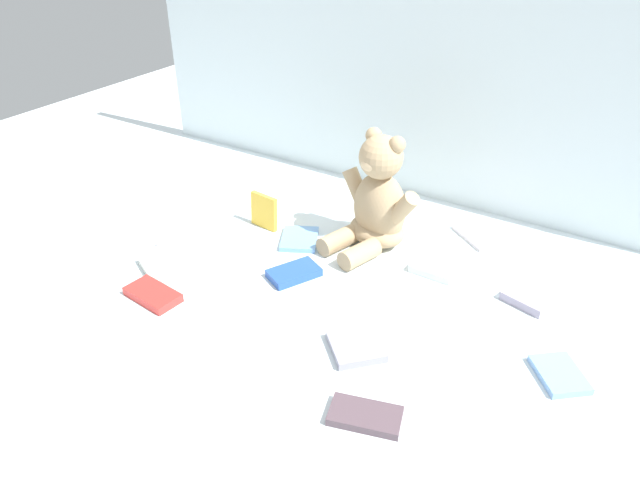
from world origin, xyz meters
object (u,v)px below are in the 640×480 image
(book_case_1, at_px, (435,268))
(book_case_5, at_px, (482,234))
(book_case_4, at_px, (365,416))
(book_case_3, at_px, (560,375))
(book_case_7, at_px, (531,296))
(book_case_9, at_px, (294,273))
(book_case_2, at_px, (356,346))
(book_case_11, at_px, (164,267))
(book_case_6, at_px, (153,294))
(book_case_10, at_px, (181,236))
(teddy_bear, at_px, (377,204))
(book_case_0, at_px, (299,239))
(book_case_8, at_px, (264,211))

(book_case_1, distance_m, book_case_5, 0.22)
(book_case_5, bearing_deg, book_case_4, -141.10)
(book_case_3, distance_m, book_case_7, 0.24)
(book_case_1, distance_m, book_case_7, 0.22)
(book_case_5, distance_m, book_case_9, 0.52)
(book_case_2, bearing_deg, book_case_9, 103.29)
(book_case_2, distance_m, book_case_11, 0.53)
(book_case_4, relative_size, book_case_6, 0.99)
(book_case_6, distance_m, book_case_10, 0.26)
(teddy_bear, distance_m, book_case_10, 0.52)
(book_case_6, xyz_separation_m, book_case_10, (-0.13, 0.23, -0.00))
(book_case_0, distance_m, book_case_2, 0.43)
(book_case_7, xyz_separation_m, book_case_8, (-0.70, -0.05, 0.04))
(teddy_bear, height_order, book_case_10, teddy_bear)
(teddy_bear, height_order, book_case_8, teddy_bear)
(book_case_7, relative_size, book_case_8, 1.08)
(book_case_5, xyz_separation_m, book_case_8, (-0.51, -0.26, 0.04))
(book_case_0, bearing_deg, book_case_2, -68.38)
(book_case_0, height_order, book_case_1, book_case_1)
(book_case_3, bearing_deg, book_case_8, -51.21)
(book_case_3, distance_m, book_case_4, 0.38)
(book_case_6, bearing_deg, book_case_1, -42.43)
(book_case_10, bearing_deg, book_case_9, -11.35)
(book_case_7, xyz_separation_m, book_case_9, (-0.50, -0.20, -0.00))
(book_case_10, bearing_deg, book_case_8, 34.07)
(teddy_bear, relative_size, book_case_7, 2.90)
(book_case_0, height_order, book_case_11, book_case_11)
(book_case_5, bearing_deg, book_case_11, 169.49)
(book_case_1, distance_m, book_case_10, 0.66)
(book_case_4, xyz_separation_m, book_case_5, (-0.03, 0.70, -0.00))
(book_case_2, distance_m, book_case_9, 0.29)
(book_case_6, bearing_deg, book_case_10, 36.24)
(book_case_1, xyz_separation_m, book_case_10, (-0.62, -0.21, -0.00))
(teddy_bear, height_order, book_case_11, teddy_bear)
(book_case_5, xyz_separation_m, book_case_11, (-0.60, -0.55, 0.00))
(book_case_8, bearing_deg, book_case_0, 0.63)
(book_case_6, height_order, book_case_7, same)
(book_case_7, bearing_deg, book_case_0, 21.46)
(book_case_5, relative_size, book_case_10, 1.14)
(book_case_2, bearing_deg, book_case_8, 100.00)
(book_case_7, distance_m, book_case_10, 0.87)
(book_case_6, relative_size, book_case_8, 1.35)
(book_case_2, bearing_deg, book_case_1, 39.48)
(book_case_8, bearing_deg, book_case_1, 12.01)
(book_case_6, bearing_deg, book_case_9, -36.62)
(book_case_2, relative_size, book_case_9, 0.87)
(book_case_0, xyz_separation_m, book_case_11, (-0.20, -0.28, 0.00))
(book_case_3, distance_m, book_case_6, 0.86)
(book_case_1, distance_m, book_case_8, 0.47)
(book_case_10, bearing_deg, book_case_7, 1.09)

